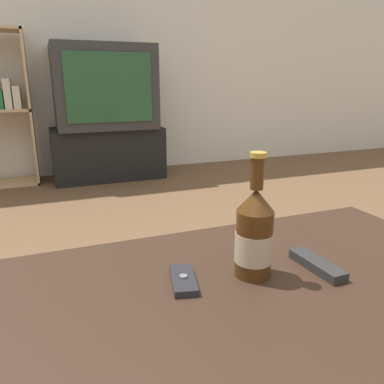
# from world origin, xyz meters

# --- Properties ---
(back_wall) EXTENTS (8.00, 0.05, 2.60)m
(back_wall) POSITION_xyz_m (0.00, 3.02, 1.30)
(back_wall) COLOR silver
(back_wall) RESTS_ON ground_plane
(coffee_table) EXTENTS (1.16, 0.61, 0.44)m
(coffee_table) POSITION_xyz_m (0.00, 0.00, 0.37)
(coffee_table) COLOR #332116
(coffee_table) RESTS_ON ground_plane
(tv_stand) EXTENTS (0.93, 0.45, 0.44)m
(tv_stand) POSITION_xyz_m (0.17, 2.73, 0.22)
(tv_stand) COLOR black
(tv_stand) RESTS_ON ground_plane
(television) EXTENTS (0.81, 0.55, 0.68)m
(television) POSITION_xyz_m (0.17, 2.72, 0.78)
(television) COLOR #2D2D2D
(television) RESTS_ON tv_stand
(beer_bottle) EXTENTS (0.08, 0.08, 0.26)m
(beer_bottle) POSITION_xyz_m (0.05, 0.04, 0.53)
(beer_bottle) COLOR #47280F
(beer_bottle) RESTS_ON coffee_table
(cell_phone) EXTENTS (0.07, 0.12, 0.02)m
(cell_phone) POSITION_xyz_m (-0.10, 0.06, 0.44)
(cell_phone) COLOR #232328
(cell_phone) RESTS_ON coffee_table
(remote_control) EXTENTS (0.05, 0.14, 0.02)m
(remote_control) POSITION_xyz_m (0.19, 0.01, 0.45)
(remote_control) COLOR #282828
(remote_control) RESTS_ON coffee_table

